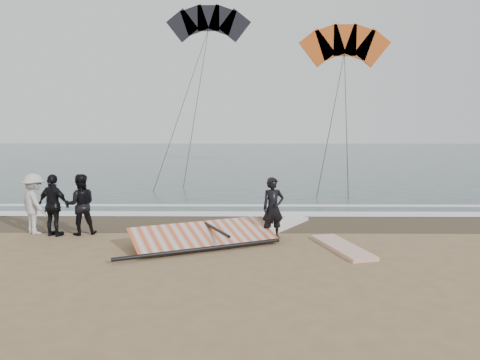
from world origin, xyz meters
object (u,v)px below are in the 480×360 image
at_px(board_white, 342,247).
at_px(sail_rig, 202,237).
at_px(board_cream, 280,225).
at_px(man_main, 273,208).

bearing_deg(board_white, sail_rig, 157.40).
bearing_deg(board_white, board_cream, 103.68).
bearing_deg(sail_rig, board_cream, 42.61).
xyz_separation_m(board_white, board_cream, (-1.42, 2.54, 0.01)).
height_order(man_main, board_white, man_main).
bearing_deg(board_cream, sail_rig, -105.39).
relative_size(board_white, board_cream, 0.91).
bearing_deg(board_cream, man_main, -70.17).
xyz_separation_m(man_main, sail_rig, (-1.94, -0.59, -0.68)).
xyz_separation_m(board_white, sail_rig, (-3.68, 0.46, 0.15)).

